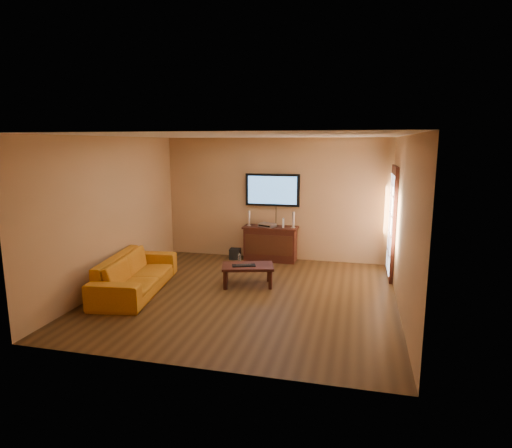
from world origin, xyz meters
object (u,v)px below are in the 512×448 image
(speaker_left, at_px, (249,219))
(av_receiver, at_px, (267,225))
(sofa, at_px, (136,268))
(keyboard, at_px, (244,265))
(television, at_px, (272,190))
(coffee_table, at_px, (248,268))
(bottle, at_px, (239,258))
(speaker_right, at_px, (293,220))
(subwoofer, at_px, (235,254))
(game_console, at_px, (283,223))
(media_console, at_px, (270,244))

(speaker_left, relative_size, av_receiver, 0.99)
(sofa, height_order, keyboard, sofa)
(television, bearing_deg, av_receiver, -106.23)
(television, xyz_separation_m, speaker_left, (-0.49, -0.20, -0.63))
(coffee_table, height_order, bottle, coffee_table)
(coffee_table, xyz_separation_m, speaker_right, (0.56, 1.75, 0.60))
(coffee_table, distance_m, subwoofer, 1.89)
(sofa, xyz_separation_m, av_receiver, (1.83, 2.48, 0.38))
(coffee_table, relative_size, keyboard, 2.33)
(sofa, height_order, speaker_left, speaker_left)
(sofa, relative_size, speaker_right, 6.27)
(sofa, bearing_deg, game_console, -49.07)
(media_console, relative_size, subwoofer, 5.13)
(subwoofer, bearing_deg, bottle, -59.90)
(speaker_left, xyz_separation_m, av_receiver, (0.42, -0.02, -0.12))
(television, relative_size, speaker_left, 3.56)
(media_console, bearing_deg, bottle, -155.67)
(speaker_right, relative_size, game_console, 1.81)
(speaker_left, height_order, keyboard, speaker_left)
(media_console, bearing_deg, game_console, 0.25)
(speaker_right, bearing_deg, speaker_left, 179.90)
(media_console, relative_size, game_console, 6.19)
(keyboard, bearing_deg, coffee_table, 51.54)
(speaker_right, distance_m, bottle, 1.44)
(coffee_table, height_order, game_console, game_console)
(coffee_table, bearing_deg, speaker_left, 103.71)
(av_receiver, bearing_deg, subwoofer, -157.33)
(media_console, relative_size, speaker_left, 3.53)
(media_console, xyz_separation_m, subwoofer, (-0.81, -0.04, -0.27))
(coffee_table, height_order, speaker_left, speaker_left)
(coffee_table, relative_size, av_receiver, 3.05)
(game_console, relative_size, bottle, 0.95)
(media_console, distance_m, speaker_left, 0.73)
(television, bearing_deg, media_console, -90.00)
(television, xyz_separation_m, speaker_right, (0.51, -0.20, -0.63))
(coffee_table, xyz_separation_m, bottle, (-0.58, 1.48, -0.24))
(game_console, distance_m, keyboard, 1.94)
(subwoofer, bearing_deg, av_receiver, -3.84)
(speaker_left, bearing_deg, av_receiver, -2.83)
(coffee_table, distance_m, sofa, 1.99)
(media_console, xyz_separation_m, game_console, (0.29, 0.00, 0.48))
(subwoofer, relative_size, keyboard, 0.52)
(speaker_left, height_order, av_receiver, speaker_left)
(av_receiver, height_order, subwoofer, av_receiver)
(sofa, bearing_deg, bottle, -37.66)
(television, bearing_deg, keyboard, -93.19)
(coffee_table, relative_size, sofa, 0.48)
(game_console, relative_size, keyboard, 0.43)
(keyboard, bearing_deg, subwoofer, 111.11)
(coffee_table, xyz_separation_m, sofa, (-1.84, -0.75, 0.10))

